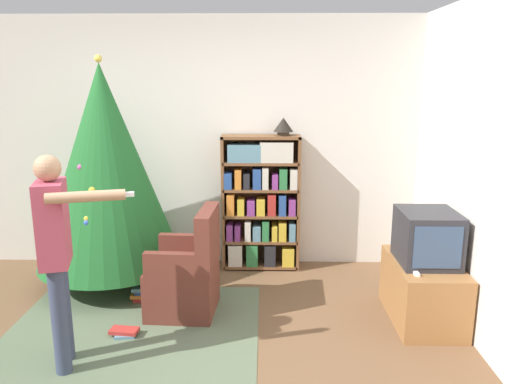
# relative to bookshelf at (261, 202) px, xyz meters

# --- Properties ---
(ground_plane) EXTENTS (14.00, 14.00, 0.00)m
(ground_plane) POSITION_rel_bookshelf_xyz_m (-0.67, -1.90, -0.71)
(ground_plane) COLOR brown
(wall_back) EXTENTS (8.00, 0.10, 2.60)m
(wall_back) POSITION_rel_bookshelf_xyz_m (-0.67, 0.21, 0.59)
(wall_back) COLOR silver
(wall_back) RESTS_ON ground_plane
(area_rug) EXTENTS (2.01, 1.85, 0.01)m
(area_rug) POSITION_rel_bookshelf_xyz_m (-1.01, -1.47, -0.71)
(area_rug) COLOR #56664C
(area_rug) RESTS_ON ground_plane
(bookshelf) EXTENTS (0.80, 0.27, 1.41)m
(bookshelf) POSITION_rel_bookshelf_xyz_m (0.00, 0.00, 0.00)
(bookshelf) COLOR brown
(bookshelf) RESTS_ON ground_plane
(tv_stand) EXTENTS (0.51, 0.86, 0.51)m
(tv_stand) POSITION_rel_bookshelf_xyz_m (1.36, -1.16, -0.46)
(tv_stand) COLOR #996638
(tv_stand) RESTS_ON ground_plane
(television) EXTENTS (0.45, 0.51, 0.43)m
(television) POSITION_rel_bookshelf_xyz_m (1.36, -1.16, 0.01)
(television) COLOR #28282D
(television) RESTS_ON tv_stand
(game_remote) EXTENTS (0.04, 0.12, 0.02)m
(game_remote) POSITION_rel_bookshelf_xyz_m (1.20, -1.41, -0.19)
(game_remote) COLOR white
(game_remote) RESTS_ON tv_stand
(christmas_tree) EXTENTS (1.37, 1.37, 2.18)m
(christmas_tree) POSITION_rel_bookshelf_xyz_m (-1.46, -0.45, 0.45)
(christmas_tree) COLOR #4C3323
(christmas_tree) RESTS_ON ground_plane
(armchair) EXTENTS (0.60, 0.59, 0.92)m
(armchair) POSITION_rel_bookshelf_xyz_m (-0.62, -1.05, -0.39)
(armchair) COLOR brown
(armchair) RESTS_ON ground_plane
(standing_person) EXTENTS (0.70, 0.45, 1.50)m
(standing_person) POSITION_rel_bookshelf_xyz_m (-1.35, -1.89, 0.17)
(standing_person) COLOR #38425B
(standing_person) RESTS_ON ground_plane
(table_lamp) EXTENTS (0.20, 0.20, 0.18)m
(table_lamp) POSITION_rel_bookshelf_xyz_m (0.22, 0.01, 0.80)
(table_lamp) COLOR #473828
(table_lamp) RESTS_ON bookshelf
(book_pile_near_tree) EXTENTS (0.23, 0.17, 0.14)m
(book_pile_near_tree) POSITION_rel_bookshelf_xyz_m (-1.06, -0.83, -0.65)
(book_pile_near_tree) COLOR #B22D28
(book_pile_near_tree) RESTS_ON ground_plane
(book_pile_by_chair) EXTENTS (0.23, 0.16, 0.06)m
(book_pile_by_chair) POSITION_rel_bookshelf_xyz_m (-1.06, -1.48, -0.69)
(book_pile_by_chair) COLOR #5B899E
(book_pile_by_chair) RESTS_ON ground_plane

